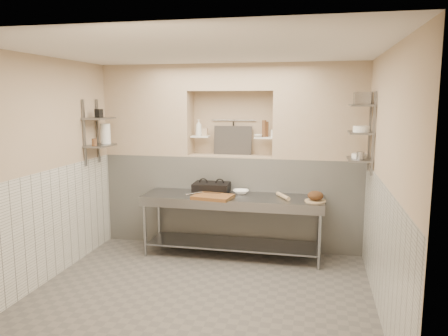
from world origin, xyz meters
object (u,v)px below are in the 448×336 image
(cutting_board, at_px, (213,197))
(jug_left, at_px, (105,134))
(rolling_pin, at_px, (283,196))
(bowl_alcove, at_px, (258,136))
(mixing_bowl, at_px, (241,192))
(panini_press, at_px, (212,188))
(bread_loaf, at_px, (315,196))
(prep_table, at_px, (232,213))
(bottle_soap, at_px, (199,128))

(cutting_board, xyz_separation_m, jug_left, (-1.73, 0.26, 0.84))
(rolling_pin, xyz_separation_m, bowl_alcove, (-0.43, 0.51, 0.80))
(mixing_bowl, relative_size, bowl_alcove, 1.82)
(panini_press, height_order, bread_loaf, bread_loaf)
(cutting_board, xyz_separation_m, rolling_pin, (0.96, 0.23, 0.00))
(panini_press, height_order, bowl_alcove, bowl_alcove)
(panini_press, relative_size, cutting_board, 1.02)
(cutting_board, bearing_deg, rolling_pin, 13.47)
(bowl_alcove, bearing_deg, cutting_board, -125.51)
(prep_table, distance_m, rolling_pin, 0.78)
(mixing_bowl, bearing_deg, panini_press, 178.57)
(bread_loaf, distance_m, bottle_soap, 2.11)
(panini_press, xyz_separation_m, mixing_bowl, (0.45, -0.01, -0.04))
(bread_loaf, height_order, jug_left, jug_left)
(prep_table, height_order, mixing_bowl, mixing_bowl)
(mixing_bowl, bearing_deg, rolling_pin, -14.19)
(prep_table, relative_size, panini_press, 4.78)
(rolling_pin, height_order, bottle_soap, bottle_soap)
(bowl_alcove, bearing_deg, prep_table, -119.05)
(rolling_pin, height_order, bread_loaf, bread_loaf)
(prep_table, distance_m, bowl_alcove, 1.25)
(panini_press, distance_m, bread_loaf, 1.55)
(rolling_pin, bearing_deg, prep_table, -178.68)
(prep_table, distance_m, jug_left, 2.26)
(panini_press, xyz_separation_m, bread_loaf, (1.52, -0.28, 0.01))
(cutting_board, distance_m, bottle_soap, 1.26)
(bottle_soap, bearing_deg, mixing_bowl, -27.41)
(jug_left, bearing_deg, bottle_soap, 21.36)
(cutting_board, height_order, bowl_alcove, bowl_alcove)
(bottle_soap, xyz_separation_m, jug_left, (-1.32, -0.52, -0.08))
(prep_table, xyz_separation_m, cutting_board, (-0.24, -0.21, 0.28))
(prep_table, relative_size, bread_loaf, 12.05)
(mixing_bowl, relative_size, jug_left, 0.77)
(panini_press, height_order, rolling_pin, panini_press)
(prep_table, xyz_separation_m, mixing_bowl, (0.09, 0.18, 0.29))
(rolling_pin, relative_size, jug_left, 1.23)
(cutting_board, distance_m, bowl_alcove, 1.22)
(rolling_pin, bearing_deg, mixing_bowl, 165.81)
(bottle_soap, distance_m, jug_left, 1.42)
(panini_press, distance_m, cutting_board, 0.42)
(mixing_bowl, height_order, bread_loaf, bread_loaf)
(prep_table, xyz_separation_m, bread_loaf, (1.17, -0.10, 0.34))
(panini_press, height_order, cutting_board, panini_press)
(bottle_soap, bearing_deg, rolling_pin, -21.62)
(mixing_bowl, distance_m, bottle_soap, 1.23)
(bread_loaf, bearing_deg, rolling_pin, 165.59)
(prep_table, relative_size, mixing_bowl, 11.17)
(prep_table, relative_size, rolling_pin, 7.01)
(rolling_pin, bearing_deg, cutting_board, -166.53)
(cutting_board, xyz_separation_m, mixing_bowl, (0.33, 0.39, 0.00))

